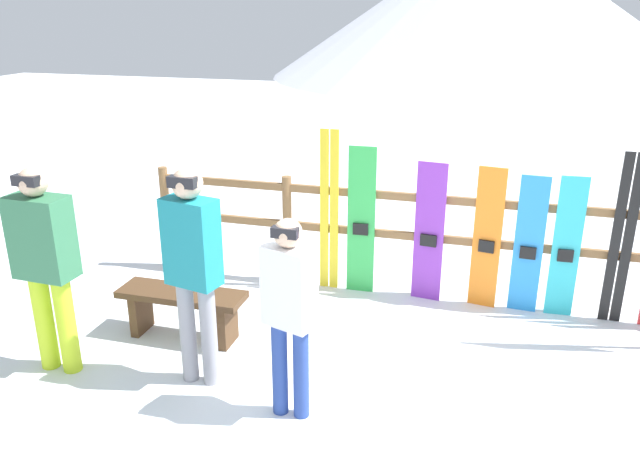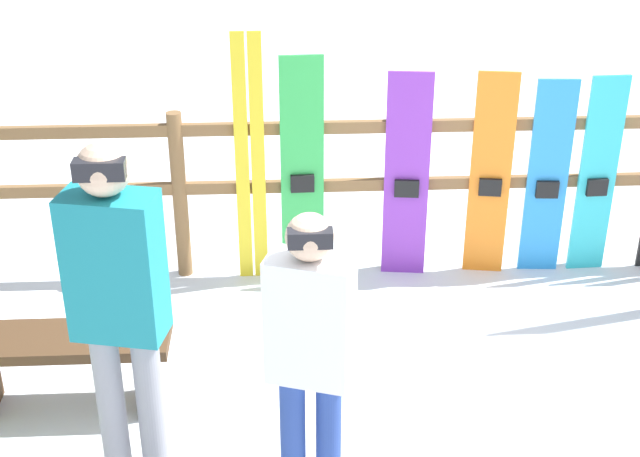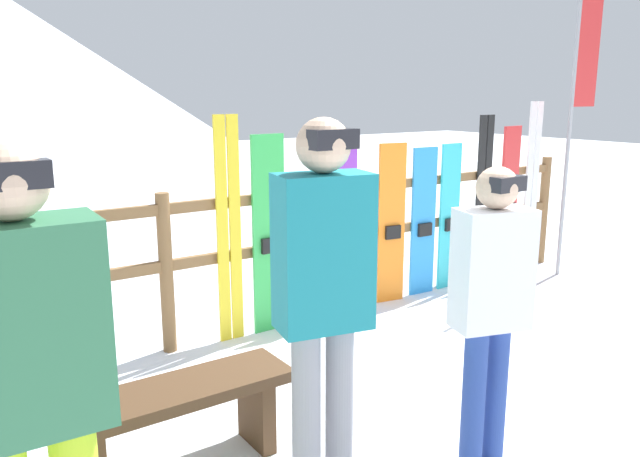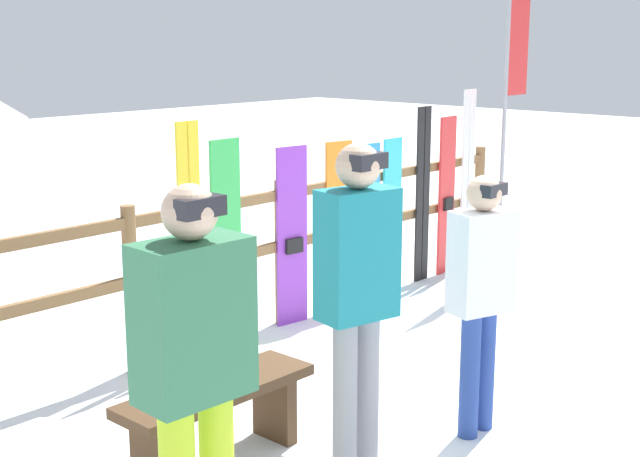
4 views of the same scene
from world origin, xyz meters
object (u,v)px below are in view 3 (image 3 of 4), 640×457
at_px(person_plaid_green, 30,381).
at_px(snowboard_orange, 391,224).
at_px(person_teal, 323,286).
at_px(ski_pair_yellow, 229,231).
at_px(snowboard_green, 269,236).
at_px(snowboard_cyan, 449,217).
at_px(snowboard_purple, 341,232).
at_px(ski_pair_white, 531,187).
at_px(snowboard_red, 508,202).
at_px(rental_flag, 581,73).
at_px(ski_pair_black, 483,199).
at_px(person_white, 491,296).
at_px(bench, 179,410).
at_px(snowboard_blue, 423,222).

xyz_separation_m(person_plaid_green, snowboard_orange, (3.35, 2.15, -0.28)).
distance_m(person_teal, ski_pair_yellow, 2.09).
relative_size(snowboard_green, snowboard_cyan, 1.12).
bearing_deg(snowboard_purple, ski_pair_white, 0.08).
bearing_deg(snowboard_red, snowboard_purple, -180.00).
bearing_deg(rental_flag, ski_pair_black, 158.79).
bearing_deg(person_teal, rental_flag, 21.17).
xyz_separation_m(person_white, ski_pair_white, (3.26, 2.23, -0.01)).
xyz_separation_m(person_white, rental_flag, (3.42, 1.87, 1.15)).
xyz_separation_m(snowboard_orange, rental_flag, (2.12, -0.35, 1.34)).
xyz_separation_m(bench, snowboard_purple, (2.03, 1.41, 0.39)).
bearing_deg(ski_pair_white, snowboard_purple, -179.92).
height_order(person_teal, snowboard_green, person_teal).
relative_size(snowboard_blue, snowboard_cyan, 0.99).
bearing_deg(snowboard_blue, ski_pair_yellow, 179.90).
xyz_separation_m(snowboard_purple, snowboard_blue, (0.96, -0.00, -0.03)).
bearing_deg(snowboard_purple, snowboard_cyan, -0.00).
distance_m(snowboard_blue, ski_pair_white, 1.58).
xyz_separation_m(person_white, snowboard_orange, (1.30, 2.22, -0.19)).
distance_m(person_white, snowboard_cyan, 3.02).
xyz_separation_m(bench, ski_pair_yellow, (0.99, 1.41, 0.53)).
xyz_separation_m(snowboard_blue, ski_pair_white, (1.57, 0.00, 0.20)).
bearing_deg(snowboard_cyan, snowboard_red, 0.01).
xyz_separation_m(person_teal, snowboard_purple, (1.57, 2.00, -0.33)).
bearing_deg(snowboard_purple, snowboard_red, 0.00).
height_order(ski_pair_white, rental_flag, rental_flag).
height_order(person_plaid_green, snowboard_blue, person_plaid_green).
bearing_deg(bench, snowboard_blue, 25.23).
xyz_separation_m(person_plaid_green, ski_pair_white, (5.30, 2.16, -0.11)).
bearing_deg(ski_pair_yellow, rental_flag, -5.48).
bearing_deg(person_teal, snowboard_purple, 51.88).
bearing_deg(snowboard_cyan, person_plaid_green, -152.15).
bearing_deg(ski_pair_black, rental_flag, -21.21).
xyz_separation_m(snowboard_purple, snowboard_cyan, (1.30, -0.00, -0.02)).
relative_size(ski_pair_yellow, snowboard_orange, 1.19).
xyz_separation_m(ski_pair_yellow, snowboard_red, (3.20, -0.00, -0.09)).
distance_m(snowboard_blue, rental_flag, 2.23).
distance_m(person_white, snowboard_orange, 2.58).
relative_size(snowboard_cyan, rental_flag, 0.44).
distance_m(ski_pair_yellow, snowboard_red, 3.20).
bearing_deg(person_white, snowboard_blue, 52.76).
height_order(ski_pair_black, rental_flag, rental_flag).
bearing_deg(snowboard_cyan, bench, -157.07).
bearing_deg(snowboard_cyan, rental_flag, -14.27).
height_order(ski_pair_yellow, snowboard_red, ski_pair_yellow).
distance_m(snowboard_purple, snowboard_blue, 0.96).
distance_m(person_teal, snowboard_orange, 2.95).
bearing_deg(snowboard_green, person_plaid_green, -134.08).
distance_m(bench, person_plaid_green, 1.25).
distance_m(bench, person_white, 1.64).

